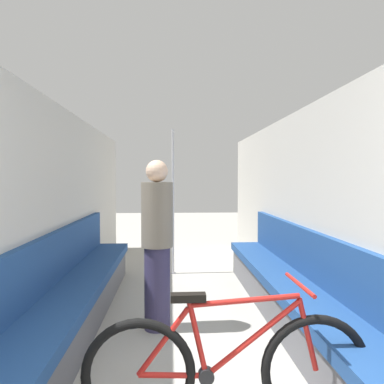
% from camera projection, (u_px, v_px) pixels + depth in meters
% --- Properties ---
extents(wall_left, '(0.10, 8.73, 2.19)m').
position_uv_depth(wall_left, '(38.00, 217.00, 3.33)').
color(wall_left, beige).
rests_on(wall_left, ground).
extents(wall_right, '(0.10, 8.73, 2.19)m').
position_uv_depth(wall_right, '(327.00, 215.00, 3.48)').
color(wall_right, beige).
rests_on(wall_right, ground).
extents(bench_seat_row_left, '(0.48, 4.56, 0.93)m').
position_uv_depth(bench_seat_row_left, '(68.00, 305.00, 3.35)').
color(bench_seat_row_left, '#5B5B60').
rests_on(bench_seat_row_left, ground).
extents(bench_seat_row_right, '(0.48, 4.56, 0.93)m').
position_uv_depth(bench_seat_row_right, '(299.00, 301.00, 3.47)').
color(bench_seat_row_right, '#5B5B60').
rests_on(bench_seat_row_right, ground).
extents(bicycle, '(1.68, 0.46, 0.84)m').
position_uv_depth(bicycle, '(228.00, 369.00, 2.15)').
color(bicycle, black).
rests_on(bicycle, ground).
extents(grab_pole_near, '(0.08, 0.08, 2.17)m').
position_uv_depth(grab_pole_near, '(173.00, 204.00, 5.62)').
color(grab_pole_near, gray).
rests_on(grab_pole_near, ground).
extents(passenger_standing, '(0.30, 0.30, 1.61)m').
position_uv_depth(passenger_standing, '(157.00, 242.00, 3.55)').
color(passenger_standing, '#332D4C').
rests_on(passenger_standing, ground).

